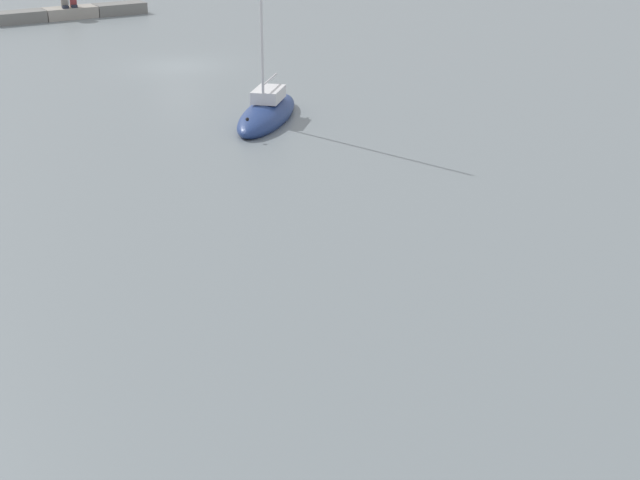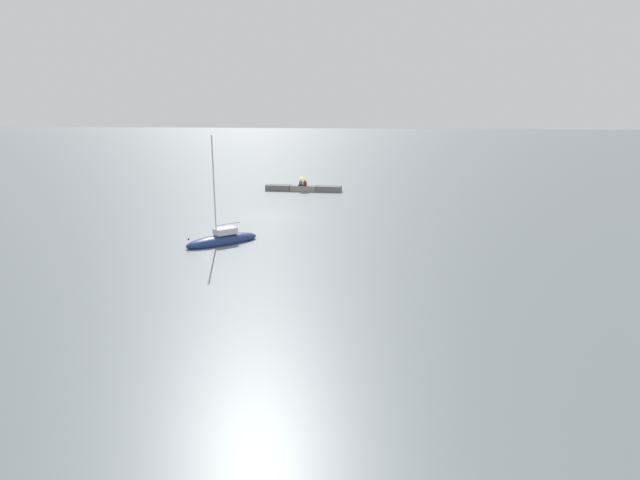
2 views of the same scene
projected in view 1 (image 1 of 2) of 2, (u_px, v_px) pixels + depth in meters
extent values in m
plane|color=slate|center=(179.00, 66.00, 46.47)|extent=(500.00, 500.00, 0.00)
cube|color=slate|center=(120.00, 8.00, 61.07)|extent=(3.20, 1.57, 0.69)
cube|color=gray|center=(70.00, 13.00, 59.50)|extent=(3.20, 1.57, 0.69)
cube|color=slate|center=(18.00, 17.00, 57.93)|extent=(3.20, 1.57, 0.69)
cube|color=#1E2333|center=(74.00, 6.00, 59.14)|extent=(0.42, 0.47, 0.16)
cube|color=maroon|center=(73.00, 3.00, 59.31)|extent=(0.43, 0.28, 0.52)
cube|color=#1E2333|center=(65.00, 7.00, 58.86)|extent=(0.42, 0.47, 0.16)
cube|color=gray|center=(64.00, 3.00, 59.04)|extent=(0.43, 0.28, 0.52)
ellipsoid|color=navy|center=(267.00, 115.00, 37.09)|extent=(5.33, 5.51, 1.02)
cube|color=silver|center=(268.00, 94.00, 37.07)|extent=(1.89, 1.92, 0.47)
cylinder|color=silver|center=(261.00, 5.00, 35.03)|extent=(0.10, 0.10, 7.54)
cylinder|color=silver|center=(270.00, 79.00, 37.11)|extent=(1.49, 1.57, 0.08)
sphere|color=black|center=(247.00, 119.00, 34.39)|extent=(0.14, 0.14, 0.14)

